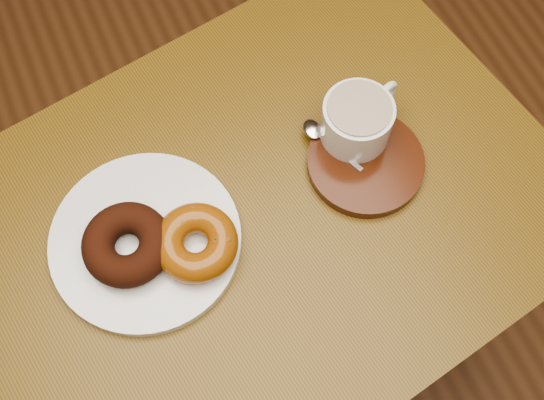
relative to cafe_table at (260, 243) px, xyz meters
name	(u,v)px	position (x,y,z in m)	size (l,w,h in m)	color
cafe_table	(260,243)	(0.00, 0.00, 0.00)	(0.92, 0.75, 0.77)	brown
donut_plate	(146,241)	(-0.15, 0.02, 0.13)	(0.25, 0.25, 0.02)	white
donut_cinnamon	(127,244)	(-0.18, 0.01, 0.16)	(0.12, 0.12, 0.04)	black
donut_caramel	(196,243)	(-0.10, -0.02, 0.16)	(0.13, 0.13, 0.04)	#8C4B0F
saucer	(365,163)	(0.16, 0.00, 0.13)	(0.16, 0.16, 0.02)	#391507
coffee_cup	(358,120)	(0.17, 0.05, 0.17)	(0.13, 0.10, 0.07)	white
teaspoon	(318,134)	(0.12, 0.07, 0.14)	(0.05, 0.10, 0.01)	silver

